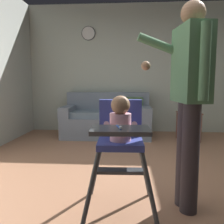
% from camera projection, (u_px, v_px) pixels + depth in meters
% --- Properties ---
extents(ground, '(6.15, 7.18, 0.10)m').
position_uv_depth(ground, '(141.00, 191.00, 2.47)').
color(ground, '#A77354').
extents(wall_far, '(5.35, 0.06, 2.70)m').
position_uv_depth(wall_far, '(135.00, 69.00, 5.09)').
color(wall_far, '#B7C2B4').
rests_on(wall_far, ground).
extents(couch, '(1.71, 0.86, 0.86)m').
position_uv_depth(couch, '(107.00, 119.00, 4.74)').
color(couch, slate).
rests_on(couch, ground).
extents(high_chair, '(0.63, 0.74, 0.97)m').
position_uv_depth(high_chair, '(120.00, 132.00, 1.92)').
color(high_chair, '#34373B').
rests_on(high_chair, ground).
extents(adult_standing, '(0.56, 0.50, 1.69)m').
position_uv_depth(adult_standing, '(189.00, 95.00, 1.92)').
color(adult_standing, '#332D32').
rests_on(adult_standing, ground).
extents(side_table, '(0.40, 0.40, 0.52)m').
position_uv_depth(side_table, '(189.00, 120.00, 4.36)').
color(side_table, brown).
rests_on(side_table, ground).
extents(sippy_cup, '(0.07, 0.07, 0.10)m').
position_uv_depth(sippy_cup, '(191.00, 110.00, 4.33)').
color(sippy_cup, gold).
rests_on(sippy_cup, side_table).
extents(wall_clock, '(0.29, 0.04, 0.29)m').
position_uv_depth(wall_clock, '(88.00, 33.00, 5.02)').
color(wall_clock, white).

